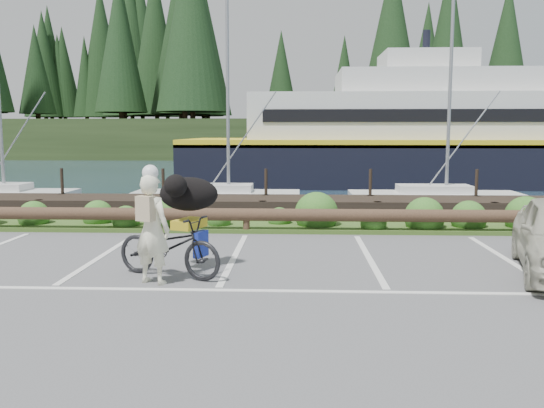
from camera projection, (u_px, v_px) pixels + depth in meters
The scene contains 7 objects.
ground at pixel (221, 284), 9.22m from camera, with size 72.00×72.00×0.00m, color #505153.
harbor_backdrop at pixel (292, 147), 86.97m from camera, with size 170.00×160.00×30.00m.
vegetation_strip at pixel (249, 226), 14.47m from camera, with size 34.00×1.60×0.10m, color #3D5B21.
log_rail at pixel (246, 233), 13.78m from camera, with size 32.00×0.30×0.60m, color #443021, non-canonical shape.
bicycle at pixel (169, 246), 9.59m from camera, with size 0.69×1.97×1.04m, color black.
cyclist at pixel (152, 229), 9.13m from camera, with size 0.64×0.42×1.76m, color #EBEAC7.
dog at pixel (189, 194), 10.06m from camera, with size 1.03×0.50×0.60m, color black.
Camera 1 is at (1.22, -8.94, 2.42)m, focal length 38.00 mm.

